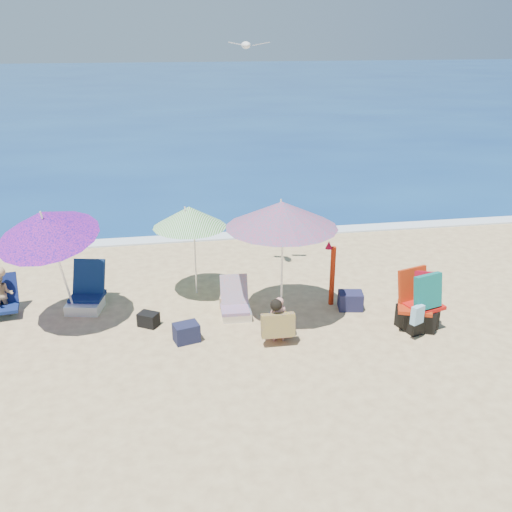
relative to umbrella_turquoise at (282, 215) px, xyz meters
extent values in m
plane|color=#D8BC84|center=(-0.09, -0.79, -1.89)|extent=(120.00, 120.00, 0.00)
cube|color=navy|center=(-0.09, 44.21, -1.94)|extent=(120.00, 80.00, 0.12)
cube|color=white|center=(-0.09, 4.31, -1.87)|extent=(120.00, 0.50, 0.04)
cylinder|color=white|center=(0.01, -0.03, -0.90)|extent=(0.04, 0.04, 1.97)
cone|color=#F12049|center=(0.00, 0.00, 0.00)|extent=(2.00, 2.00, 0.44)
cylinder|color=white|center=(-0.01, 0.03, 0.20)|extent=(0.03, 0.03, 0.12)
cylinder|color=white|center=(-1.37, 1.23, -1.07)|extent=(0.04, 0.04, 1.63)
cone|color=#229517|center=(-1.45, 1.16, -0.32)|extent=(1.69, 1.69, 0.39)
cylinder|color=white|center=(-1.53, 1.07, -0.15)|extent=(0.03, 0.03, 0.10)
cylinder|color=white|center=(-3.69, 0.62, -0.94)|extent=(0.24, 0.46, 1.84)
cone|color=#BD1B91|center=(-3.78, 0.29, -0.05)|extent=(2.19, 2.23, 0.85)
cylinder|color=white|center=(-3.78, 0.13, 0.16)|extent=(0.05, 0.07, 0.13)
cylinder|color=#A6230B|center=(1.03, 0.35, -1.33)|extent=(0.12, 0.12, 1.12)
cone|color=#A10B2A|center=(0.94, 0.35, -0.72)|extent=(0.16, 0.16, 0.14)
cube|color=#0C1A44|center=(-3.36, 0.99, -1.68)|extent=(0.66, 0.61, 0.07)
cube|color=#0D244B|center=(-3.32, 1.20, -1.38)|extent=(0.63, 0.44, 0.61)
cube|color=white|center=(-3.40, 0.84, -1.80)|extent=(0.69, 0.63, 0.18)
cube|color=#D05A49|center=(-0.79, 0.09, -1.71)|extent=(0.50, 0.44, 0.06)
cube|color=#F16E55|center=(-0.76, 0.35, -1.45)|extent=(0.49, 0.30, 0.51)
cube|color=silver|center=(-0.76, 0.12, -1.81)|extent=(0.52, 0.46, 0.15)
cube|color=#AB270C|center=(2.11, -0.82, -1.48)|extent=(0.68, 0.65, 0.06)
cube|color=maroon|center=(2.26, -0.58, -1.21)|extent=(0.56, 0.34, 0.54)
cube|color=black|center=(2.24, -0.76, -1.69)|extent=(0.66, 0.63, 0.39)
cube|color=red|center=(2.26, -0.79, -1.46)|extent=(0.70, 0.66, 0.06)
cube|color=#A9290C|center=(2.16, -0.55, -1.17)|extent=(0.59, 0.32, 0.57)
cube|color=black|center=(2.20, -0.76, -1.68)|extent=(0.67, 0.63, 0.41)
cube|color=#0A7D5D|center=(2.23, -0.96, -1.12)|extent=(0.54, 0.32, 0.58)
cube|color=#8ABEDD|center=(2.00, -1.15, -1.43)|extent=(0.25, 0.19, 0.31)
imported|color=tan|center=(-0.20, -0.78, -1.50)|extent=(0.28, 0.19, 0.78)
cube|color=#390E64|center=(-0.22, -0.76, -1.73)|extent=(0.43, 0.38, 0.05)
cube|color=#1F0D5E|center=(-0.24, -0.94, -1.53)|extent=(0.54, 0.19, 0.39)
sphere|color=black|center=(-0.26, -0.87, -1.20)|extent=(0.19, 0.19, 0.19)
imported|color=tan|center=(-4.78, 0.87, -1.49)|extent=(0.42, 0.35, 0.79)
cube|color=#0E1D4F|center=(-4.77, 0.82, -1.71)|extent=(0.54, 0.49, 0.06)
cube|color=#0D1748|center=(-4.81, 1.11, -1.46)|extent=(0.52, 0.35, 0.51)
cube|color=#181B35|center=(-1.67, -0.55, -1.73)|extent=(0.46, 0.38, 0.31)
cube|color=black|center=(-2.28, 0.07, -1.77)|extent=(0.40, 0.37, 0.24)
cube|color=tan|center=(-0.88, 0.54, -1.78)|extent=(0.27, 0.22, 0.21)
cube|color=#1B1C3B|center=(1.32, 0.10, -1.73)|extent=(0.48, 0.39, 0.32)
cube|color=black|center=(-0.03, -0.59, -1.78)|extent=(0.30, 0.22, 0.21)
ellipsoid|color=white|center=(-0.34, 1.51, 2.57)|extent=(0.24, 0.35, 0.12)
cube|color=#95989D|center=(-0.47, 1.68, 2.59)|extent=(0.33, 0.17, 0.07)
cube|color=#919599|center=(-0.04, 1.70, 2.59)|extent=(0.33, 0.17, 0.07)
camera|label=1|loc=(-1.93, -8.73, 2.83)|focal=40.07mm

